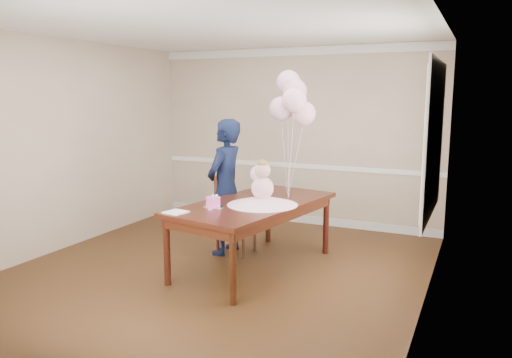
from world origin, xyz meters
The scene contains 50 objects.
floor centered at (0.00, 0.00, 0.00)m, with size 4.50×5.00×0.00m, color black.
ceiling centered at (0.00, 0.00, 2.70)m, with size 4.50×5.00×0.02m, color white.
wall_back centered at (0.00, 2.50, 1.35)m, with size 4.50×0.02×2.70m, color tan.
wall_front centered at (0.00, -2.50, 1.35)m, with size 4.50×0.02×2.70m, color tan.
wall_left centered at (-2.25, 0.00, 1.35)m, with size 0.02×5.00×2.70m, color tan.
wall_right centered at (2.25, 0.00, 1.35)m, with size 0.02×5.00×2.70m, color tan.
chair_rail_trim centered at (0.00, 2.49, 0.90)m, with size 4.50×0.02×0.07m, color white.
crown_molding centered at (0.00, 2.49, 2.63)m, with size 4.50×0.02×0.12m, color silver.
baseboard_trim centered at (0.00, 2.49, 0.06)m, with size 4.50×0.02×0.12m, color silver.
window_frame centered at (2.23, 0.50, 1.55)m, with size 0.02×1.66×1.56m, color white.
window_blinds centered at (2.21, 0.50, 1.55)m, with size 0.01×1.50×1.40m, color white.
dining_table_top centered at (0.34, 0.31, 0.76)m, with size 1.04×2.08×0.05m, color black.
table_apron centered at (0.34, 0.31, 0.68)m, with size 0.94×1.98×0.10m, color black.
table_leg_fl centered at (-0.27, -0.56, 0.36)m, with size 0.07×0.07×0.73m, color black.
table_leg_fr centered at (0.59, -0.72, 0.36)m, with size 0.07×0.07×0.73m, color black.
table_leg_bl centered at (0.08, 1.33, 0.36)m, with size 0.07×0.07×0.73m, color black.
table_leg_br centered at (0.94, 1.17, 0.36)m, with size 0.07×0.07×0.73m, color black.
baby_skirt centered at (0.48, 0.23, 0.83)m, with size 0.79×0.79×0.10m, color #FFBBD3.
baby_torso centered at (0.48, 0.23, 0.97)m, with size 0.25×0.25×0.25m, color #F39ACC.
baby_head centered at (0.48, 0.23, 1.17)m, with size 0.18×0.18×0.18m, color #CF9D8E.
baby_hair centered at (0.48, 0.23, 1.23)m, with size 0.13×0.13×0.13m, color brown.
cake_platter centered at (0.05, -0.12, 0.79)m, with size 0.23×0.23×0.01m, color silver.
birthday_cake centered at (0.05, -0.12, 0.84)m, with size 0.16×0.16×0.10m, color #F04CA6.
cake_flower_a centered at (0.05, -0.12, 0.91)m, with size 0.03×0.03×0.03m, color white.
cake_flower_b centered at (0.08, -0.10, 0.91)m, with size 0.03×0.03×0.03m, color white.
rose_vase_near centered at (0.24, 0.64, 0.86)m, with size 0.10×0.10×0.17m, color silver.
roses_near centered at (0.24, 0.64, 1.05)m, with size 0.20×0.20×0.20m, color white.
napkin centered at (-0.18, -0.50, 0.79)m, with size 0.21×0.21×0.01m, color white.
balloon_weight centered at (0.54, 0.85, 0.79)m, with size 0.04×0.04×0.02m, color silver.
balloon_a centered at (0.44, 0.87, 1.82)m, with size 0.29×0.29×0.29m, color #E8A4C5.
balloon_b centered at (0.63, 0.78, 1.93)m, with size 0.29×0.29×0.29m, color #FFB4CA.
balloon_c centered at (0.58, 0.95, 2.03)m, with size 0.29×0.29×0.29m, color #E19FB0.
balloon_d centered at (0.48, 0.99, 2.14)m, with size 0.29×0.29×0.29m, color #E1A0BD.
balloon_e centered at (0.71, 0.90, 1.77)m, with size 0.29×0.29×0.29m, color #F4ACBD.
balloon_ribbon_a centered at (0.49, 0.86, 1.23)m, with size 0.00×0.00×0.88m, color white.
balloon_ribbon_b centered at (0.59, 0.82, 1.28)m, with size 0.00×0.00×0.98m, color white.
balloon_ribbon_c centered at (0.56, 0.90, 1.33)m, with size 0.00×0.00×1.08m, color silver.
balloon_ribbon_d centered at (0.51, 0.92, 1.39)m, with size 0.00×0.00×1.19m, color silver.
balloon_ribbon_e centered at (0.63, 0.88, 1.20)m, with size 0.00×0.00×0.82m, color white.
dining_chair_seat centered at (-0.09, 0.71, 0.44)m, with size 0.43×0.43×0.05m, color #38150F.
chair_leg_fl centered at (-0.27, 0.53, 0.21)m, with size 0.04×0.04×0.42m, color #38130F.
chair_leg_fr centered at (0.09, 0.54, 0.21)m, with size 0.04×0.04×0.42m, color #321B0D.
chair_leg_bl centered at (-0.27, 0.88, 0.21)m, with size 0.04×0.04×0.42m, color #3E2310.
chair_leg_br centered at (0.08, 0.89, 0.21)m, with size 0.04×0.04×0.42m, color #35190E.
chair_back_post_l centered at (-0.29, 0.53, 0.73)m, with size 0.04×0.04×0.55m, color #38180F.
chair_back_post_r centered at (-0.29, 0.88, 0.73)m, with size 0.04×0.04×0.55m, color #3D2210.
chair_slat_low centered at (-0.29, 0.71, 0.61)m, with size 0.03×0.39×0.05m, color #37190F.
chair_slat_mid centered at (-0.29, 0.71, 0.77)m, with size 0.03×0.39×0.05m, color #3C2010.
chair_slat_top centered at (-0.29, 0.71, 0.92)m, with size 0.03×0.39×0.05m, color #3E1711.
woman centered at (-0.23, 0.68, 0.85)m, with size 0.62×0.41×1.70m, color black.
Camera 1 is at (2.68, -4.73, 1.99)m, focal length 35.00 mm.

